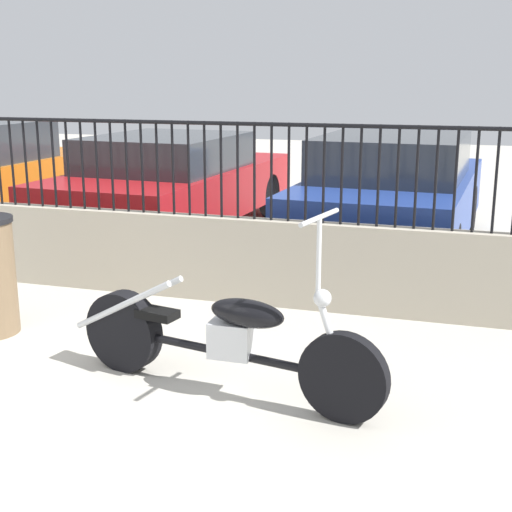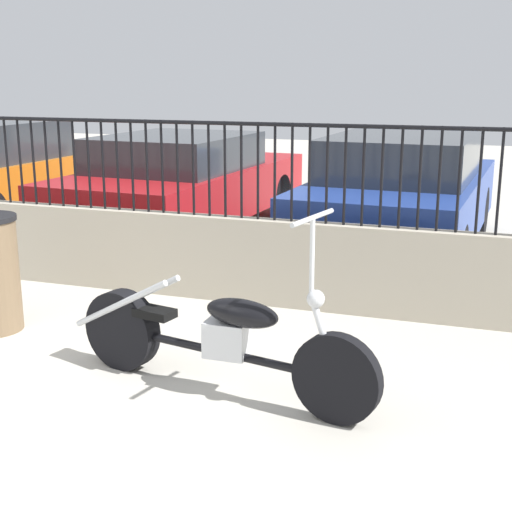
{
  "view_description": "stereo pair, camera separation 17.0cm",
  "coord_description": "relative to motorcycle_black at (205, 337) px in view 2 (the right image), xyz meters",
  "views": [
    {
      "loc": [
        3.85,
        -2.92,
        2.06
      ],
      "look_at": [
        2.28,
        2.19,
        0.7
      ],
      "focal_mm": 50.0,
      "sensor_mm": 36.0,
      "label": 1
    },
    {
      "loc": [
        4.01,
        -2.87,
        2.06
      ],
      "look_at": [
        2.28,
        2.19,
        0.7
      ],
      "focal_mm": 50.0,
      "sensor_mm": 36.0,
      "label": 2
    }
  ],
  "objects": [
    {
      "name": "motorcycle_black",
      "position": [
        0.0,
        0.0,
        0.0
      ],
      "size": [
        2.31,
        0.72,
        1.28
      ],
      "rotation": [
        0.0,
        0.0,
        -0.2
      ],
      "color": "black",
      "rests_on": "ground_plane"
    },
    {
      "name": "low_wall",
      "position": [
        -2.25,
        1.9,
        0.03
      ],
      "size": [
        10.1,
        0.18,
        0.79
      ],
      "color": "#B2A893",
      "rests_on": "ground_plane"
    },
    {
      "name": "car_blue",
      "position": [
        0.7,
        4.32,
        0.34
      ],
      "size": [
        1.98,
        4.31,
        1.39
      ],
      "rotation": [
        0.0,
        0.0,
        1.52
      ],
      "color": "black",
      "rests_on": "ground_plane"
    },
    {
      "name": "fence_railing",
      "position": [
        -2.25,
        1.9,
        0.98
      ],
      "size": [
        10.1,
        0.04,
        0.87
      ],
      "color": "black",
      "rests_on": "low_wall"
    },
    {
      "name": "car_red",
      "position": [
        -2.26,
        4.59,
        0.3
      ],
      "size": [
        2.13,
        4.47,
        1.3
      ],
      "rotation": [
        0.0,
        0.0,
        1.51
      ],
      "color": "black",
      "rests_on": "ground_plane"
    }
  ]
}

